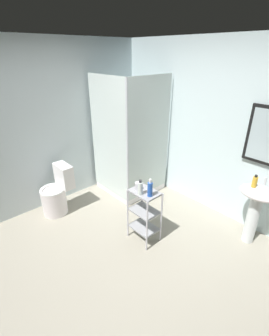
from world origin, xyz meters
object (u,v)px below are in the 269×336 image
(toilet, at_px, (57,194))
(hand_soap_bottle, at_px, (255,182))
(pedestal_sink, at_px, (256,204))
(shower_stall, at_px, (130,168))
(lotion_bottle_white, at_px, (140,188))
(shampoo_bottle_blue, at_px, (150,189))
(rinse_cup, at_px, (138,186))
(storage_cart, at_px, (144,212))

(toilet, xyz_separation_m, hand_soap_bottle, (2.24, 1.54, 0.57))
(pedestal_sink, bearing_deg, toilet, -145.87)
(shower_stall, relative_size, pedestal_sink, 2.47)
(shower_stall, distance_m, toilet, 1.29)
(hand_soap_bottle, xyz_separation_m, lotion_bottle_white, (-0.88, -1.06, -0.05))
(shower_stall, bearing_deg, pedestal_sink, 8.98)
(lotion_bottle_white, relative_size, shampoo_bottle_blue, 0.87)
(shower_stall, distance_m, rinse_cup, 1.25)
(toilet, relative_size, shampoo_bottle_blue, 3.36)
(lotion_bottle_white, height_order, rinse_cup, lotion_bottle_white)
(pedestal_sink, bearing_deg, storage_cart, -133.88)
(shampoo_bottle_blue, bearing_deg, rinse_cup, -177.42)
(hand_soap_bottle, xyz_separation_m, shampoo_bottle_blue, (-0.78, -1.00, -0.04))
(storage_cart, distance_m, lotion_bottle_white, 0.40)
(toilet, distance_m, hand_soap_bottle, 2.78)
(shampoo_bottle_blue, bearing_deg, storage_cart, 167.66)
(pedestal_sink, bearing_deg, hand_soap_bottle, -159.24)
(shower_stall, xyz_separation_m, hand_soap_bottle, (1.95, 0.29, 0.42))
(storage_cart, bearing_deg, pedestal_sink, 46.12)
(toilet, distance_m, lotion_bottle_white, 1.53)
(shampoo_bottle_blue, bearing_deg, pedestal_sink, 50.26)
(shower_stall, bearing_deg, storage_cart, -32.91)
(toilet, bearing_deg, shower_stall, 76.94)
(pedestal_sink, relative_size, lotion_bottle_white, 4.12)
(shower_stall, relative_size, lotion_bottle_white, 10.17)
(toilet, xyz_separation_m, shampoo_bottle_blue, (1.46, 0.54, 0.52))
(storage_cart, xyz_separation_m, shampoo_bottle_blue, (0.11, -0.02, 0.40))
(shower_stall, xyz_separation_m, rinse_cup, (0.97, -0.72, 0.33))
(pedestal_sink, xyz_separation_m, storage_cart, (-0.97, -1.00, -0.14))
(hand_soap_bottle, bearing_deg, pedestal_sink, 20.76)
(pedestal_sink, height_order, toilet, pedestal_sink)
(toilet, distance_m, shampoo_bottle_blue, 1.64)
(shower_stall, height_order, rinse_cup, shower_stall)
(lotion_bottle_white, relative_size, rinse_cup, 1.96)
(shower_stall, xyz_separation_m, storage_cart, (1.06, -0.68, -0.03))
(shower_stall, distance_m, hand_soap_bottle, 2.02)
(shower_stall, height_order, toilet, shower_stall)
(storage_cart, xyz_separation_m, rinse_cup, (-0.09, -0.03, 0.35))
(pedestal_sink, height_order, storage_cart, pedestal_sink)
(hand_soap_bottle, height_order, lotion_bottle_white, hand_soap_bottle)
(toilet, relative_size, lotion_bottle_white, 3.86)
(storage_cart, bearing_deg, shampoo_bottle_blue, -12.34)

